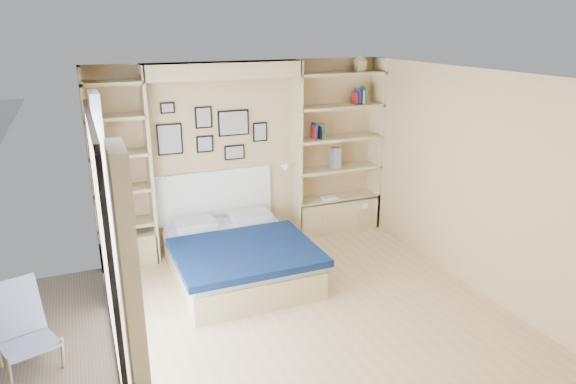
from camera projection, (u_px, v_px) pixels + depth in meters
name	position (u px, v px, depth m)	size (l,w,h in m)	color
ground	(313.00, 317.00, 5.43)	(4.50, 4.50, 0.00)	tan
room_shell	(233.00, 184.00, 6.29)	(4.50, 4.50, 4.50)	tan
bed	(238.00, 255.00, 6.26)	(1.61, 2.02, 1.07)	#C8B483
photo_gallery	(212.00, 132.00, 6.72)	(1.48, 0.02, 0.82)	black
reading_lamps	(229.00, 172.00, 6.73)	(1.92, 0.12, 0.15)	silver
shelf_decor	(329.00, 117.00, 7.15)	(3.47, 0.23, 2.03)	#A51E1E
deck_chair	(23.00, 328.00, 4.60)	(0.65, 0.85, 0.76)	tan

